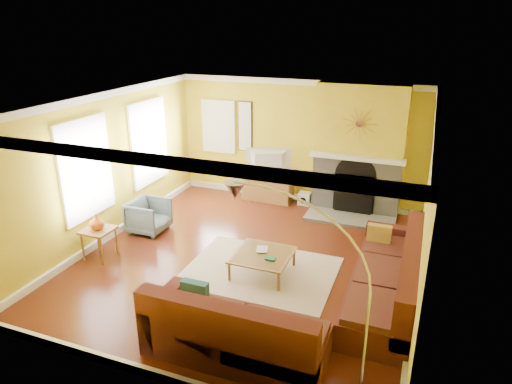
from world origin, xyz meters
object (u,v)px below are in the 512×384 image
at_px(sectional_sofa, 303,273).
at_px(arc_lamp, 304,300).
at_px(media_console, 268,187).
at_px(side_table, 100,243).
at_px(armchair, 149,216).
at_px(coffee_table, 263,264).

xyz_separation_m(sectional_sofa, arc_lamp, (0.46, -1.70, 0.73)).
bearing_deg(media_console, side_table, -116.57).
height_order(armchair, arc_lamp, arc_lamp).
distance_m(coffee_table, arc_lamp, 2.73).
relative_size(sectional_sofa, media_console, 3.35).
xyz_separation_m(coffee_table, arc_lamp, (1.26, -2.20, 1.00)).
bearing_deg(armchair, arc_lamp, -126.93).
height_order(coffee_table, arc_lamp, arc_lamp).
distance_m(coffee_table, armchair, 2.70).
height_order(sectional_sofa, side_table, sectional_sofa).
xyz_separation_m(media_console, armchair, (-1.60, -2.40, 0.01)).
bearing_deg(media_console, sectional_sofa, -63.43).
relative_size(media_console, side_table, 2.05).
distance_m(side_table, arc_lamp, 4.49).
bearing_deg(coffee_table, media_console, 107.88).
relative_size(coffee_table, armchair, 1.30).
height_order(media_console, armchair, armchair).
height_order(coffee_table, side_table, side_table).
bearing_deg(arc_lamp, side_table, 157.27).
relative_size(coffee_table, arc_lamp, 0.38).
bearing_deg(armchair, side_table, 170.54).
xyz_separation_m(sectional_sofa, armchair, (-3.40, 1.20, -0.13)).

